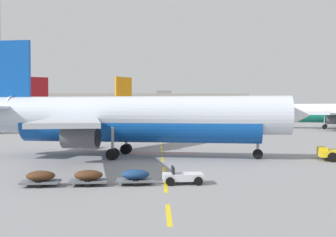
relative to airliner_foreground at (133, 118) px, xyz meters
name	(u,v)px	position (x,y,z in m)	size (l,w,h in m)	color
ground	(301,140)	(24.97, 21.85, -3.95)	(400.00, 400.00, 0.00)	gray
apron_paint_markings	(161,141)	(2.97, 20.61, -3.95)	(8.00, 96.71, 0.01)	yellow
airliner_foreground	(133,118)	(0.00, 0.00, 0.00)	(34.72, 34.08, 12.20)	silver
airliner_far_center	(166,116)	(4.35, 43.60, -0.43)	(25.46, 26.56, 10.86)	silver
airliner_far_right	(319,113)	(43.07, 60.27, 0.03)	(33.85, 32.28, 12.29)	white
baggage_train	(112,177)	(-0.44, -15.59, -3.42)	(11.67, 2.30, 1.14)	silver
apron_light_mast_near	(0,43)	(-28.16, 39.07, 13.74)	(1.80, 1.80, 28.97)	slate
terminal_satellite	(130,108)	(-8.36, 125.68, 1.45)	(91.16, 26.11, 12.38)	#9E998E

